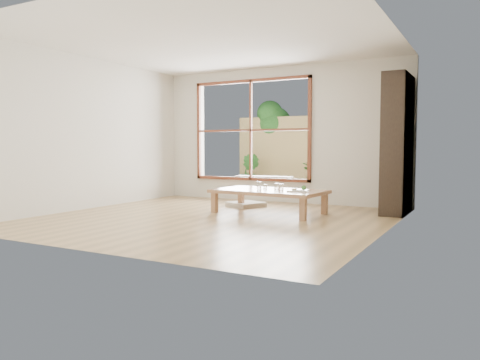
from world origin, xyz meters
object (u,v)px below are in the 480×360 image
at_px(food_tray, 299,190).
at_px(garden_bench, 263,179).
at_px(low_table, 269,192).
at_px(bookshelf, 397,145).

bearing_deg(food_tray, garden_bench, 113.56).
distance_m(low_table, food_tray, 0.55).
xyz_separation_m(low_table, garden_bench, (-1.32, 2.56, 0.03)).
relative_size(bookshelf, garden_bench, 1.72).
xyz_separation_m(low_table, food_tray, (0.54, -0.08, 0.07)).
bearing_deg(garden_bench, food_tray, -58.17).
bearing_deg(bookshelf, low_table, -151.75).
height_order(bookshelf, garden_bench, bookshelf).
distance_m(low_table, garden_bench, 2.88).
bearing_deg(low_table, bookshelf, 32.24).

